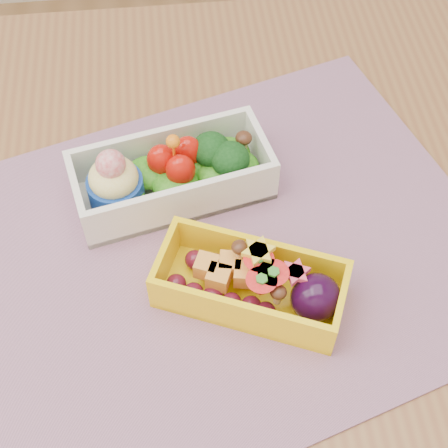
{
  "coord_description": "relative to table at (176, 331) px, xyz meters",
  "views": [
    {
      "loc": [
        0.02,
        -0.31,
        1.26
      ],
      "look_at": [
        0.05,
        0.03,
        0.79
      ],
      "focal_mm": 53.37,
      "sensor_mm": 36.0,
      "label": 1
    }
  ],
  "objects": [
    {
      "name": "placemat",
      "position": [
        0.04,
        0.02,
        0.1
      ],
      "size": [
        0.59,
        0.51,
        0.0
      ],
      "primitive_type": "cube",
      "rotation": [
        0.0,
        0.0,
        0.3
      ],
      "color": "#A5728F",
      "rests_on": "table"
    },
    {
      "name": "bento_white",
      "position": [
        0.01,
        0.1,
        0.13
      ],
      "size": [
        0.2,
        0.12,
        0.08
      ],
      "rotation": [
        0.0,
        0.0,
        0.22
      ],
      "color": "white",
      "rests_on": "placemat"
    },
    {
      "name": "bento_yellow",
      "position": [
        0.07,
        -0.03,
        0.12
      ],
      "size": [
        0.17,
        0.13,
        0.05
      ],
      "rotation": [
        0.0,
        0.0,
        -0.4
      ],
      "color": "yellow",
      "rests_on": "placemat"
    },
    {
      "name": "table",
      "position": [
        0.0,
        0.0,
        0.0
      ],
      "size": [
        1.2,
        0.8,
        0.75
      ],
      "color": "brown",
      "rests_on": "ground"
    }
  ]
}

